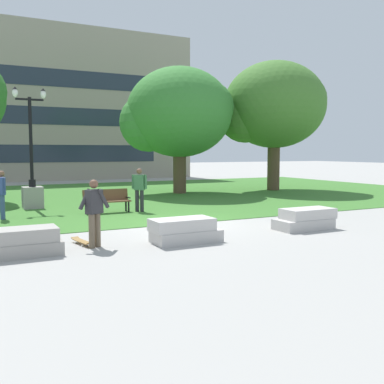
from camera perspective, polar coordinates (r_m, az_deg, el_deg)
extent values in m
plane|color=#A3A09B|center=(14.83, -1.58, -4.14)|extent=(140.00, 140.00, 0.00)
cube|color=#3D752D|center=(24.17, -11.79, -0.58)|extent=(40.00, 20.00, 0.02)
cube|color=#9E9991|center=(11.16, -20.86, -6.77)|extent=(1.80, 0.90, 0.32)
cube|color=#A6A098|center=(11.10, -21.01, -5.16)|extent=(1.66, 0.83, 0.32)
cube|color=#BCB7B2|center=(11.98, -0.74, -5.61)|extent=(1.80, 0.90, 0.32)
cube|color=beige|center=(11.88, -1.27, -4.14)|extent=(1.66, 0.83, 0.32)
cube|color=#BCB7B2|center=(14.33, 13.96, -3.98)|extent=(1.80, 0.90, 0.32)
cube|color=beige|center=(14.39, 14.49, -2.66)|extent=(1.66, 0.83, 0.32)
cylinder|color=brown|center=(11.46, -12.61, -4.87)|extent=(0.15, 0.15, 0.86)
cylinder|color=brown|center=(11.59, -11.90, -4.74)|extent=(0.15, 0.15, 0.86)
cube|color=#2D2D30|center=(11.42, -12.32, -1.20)|extent=(0.47, 0.41, 0.60)
cylinder|color=#2D2D30|center=(11.38, -13.46, -0.89)|extent=(0.39, 0.28, 0.52)
cylinder|color=#2D2D30|center=(11.45, -11.20, -0.81)|extent=(0.39, 0.28, 0.52)
sphere|color=brown|center=(11.38, -12.37, 1.01)|extent=(0.22, 0.22, 0.22)
cube|color=olive|center=(11.99, -13.73, -6.12)|extent=(0.35, 0.82, 0.02)
cube|color=olive|center=(12.39, -14.60, -5.68)|extent=(0.22, 0.16, 0.06)
cube|color=olive|center=(11.58, -12.81, -6.40)|extent=(0.22, 0.16, 0.06)
cylinder|color=silver|center=(12.15, -14.63, -6.27)|extent=(0.04, 0.06, 0.06)
cylinder|color=silver|center=(12.24, -13.68, -6.16)|extent=(0.04, 0.06, 0.06)
cylinder|color=silver|center=(11.76, -13.77, -6.63)|extent=(0.04, 0.06, 0.06)
cylinder|color=silver|center=(11.85, -12.79, -6.52)|extent=(0.04, 0.06, 0.06)
cube|color=brown|center=(17.67, -10.68, -1.20)|extent=(1.81, 0.46, 0.05)
cube|color=brown|center=(17.89, -10.93, -0.39)|extent=(1.80, 0.14, 0.46)
cube|color=black|center=(17.43, -13.33, -0.95)|extent=(0.06, 0.40, 0.04)
cube|color=black|center=(17.92, -8.12, -0.69)|extent=(0.06, 0.40, 0.04)
cylinder|color=black|center=(17.33, -13.04, -2.15)|extent=(0.07, 0.07, 0.41)
cylinder|color=black|center=(17.80, -8.05, -1.87)|extent=(0.07, 0.07, 0.41)
cylinder|color=black|center=(17.64, -13.30, -2.03)|extent=(0.07, 0.07, 0.41)
cylinder|color=black|center=(18.10, -8.39, -1.76)|extent=(0.07, 0.07, 0.41)
cube|color=gray|center=(19.97, -19.58, -0.66)|extent=(0.80, 0.80, 0.90)
cylinder|color=black|center=(19.92, -19.63, 1.06)|extent=(0.28, 0.28, 0.30)
cylinder|color=black|center=(19.88, -19.78, 5.96)|extent=(0.14, 0.14, 3.70)
cube|color=black|center=(19.98, -19.94, 10.99)|extent=(1.10, 0.08, 0.08)
ellipsoid|color=white|center=(19.95, -21.56, 11.64)|extent=(0.22, 0.22, 0.36)
cone|color=black|center=(19.97, -21.58, 12.20)|extent=(0.20, 0.20, 0.13)
ellipsoid|color=white|center=(20.09, -18.37, 11.69)|extent=(0.22, 0.22, 0.36)
cone|color=black|center=(20.11, -18.39, 12.25)|extent=(0.20, 0.20, 0.13)
cylinder|color=brown|center=(28.00, 10.32, 3.83)|extent=(0.75, 0.75, 3.49)
ellipsoid|color=#42752D|center=(28.13, 10.44, 10.84)|extent=(6.14, 6.14, 5.22)
sphere|color=#42752D|center=(27.59, 6.80, 9.72)|extent=(3.37, 3.37, 3.37)
sphere|color=#42752D|center=(28.64, 13.70, 11.29)|extent=(3.07, 3.07, 3.07)
cylinder|color=brown|center=(25.52, -1.59, 3.15)|extent=(0.74, 0.74, 2.93)
ellipsoid|color=#387F33|center=(25.59, -1.60, 10.10)|extent=(5.92, 5.92, 5.04)
sphere|color=#387F33|center=(25.45, -5.54, 8.76)|extent=(3.26, 3.26, 3.26)
sphere|color=#387F33|center=(25.77, 2.00, 10.72)|extent=(2.96, 2.96, 2.96)
cylinder|color=#28282D|center=(17.82, -6.38, -1.12)|extent=(0.15, 0.15, 0.86)
cylinder|color=#28282D|center=(17.88, -6.99, -1.11)|extent=(0.15, 0.15, 0.86)
cube|color=#3D7047|center=(17.79, -6.71, 1.22)|extent=(0.46, 0.44, 0.60)
cylinder|color=#3D7047|center=(17.71, -5.91, 1.29)|extent=(0.15, 0.15, 0.55)
cylinder|color=#3D7047|center=(17.86, -7.50, 1.31)|extent=(0.15, 0.15, 0.55)
sphere|color=brown|center=(17.76, -6.72, 2.64)|extent=(0.22, 0.22, 0.22)
cylinder|color=#384C7A|center=(17.23, -22.90, -1.73)|extent=(0.15, 0.15, 0.86)
cylinder|color=#384C7A|center=(17.03, -22.94, -1.80)|extent=(0.15, 0.15, 0.86)
cube|color=#334784|center=(17.06, -23.01, 0.67)|extent=(0.29, 0.43, 0.60)
cylinder|color=#334784|center=(17.35, -22.96, 0.83)|extent=(0.12, 0.18, 0.56)
cylinder|color=#334784|center=(16.77, -23.06, 0.68)|extent=(0.12, 0.18, 0.56)
sphere|color=brown|center=(17.04, -23.06, 2.14)|extent=(0.22, 0.22, 0.22)
cube|color=gray|center=(38.14, -20.94, 10.75)|extent=(29.15, 1.00, 12.60)
cube|color=#232D3D|center=(37.44, -20.65, 4.58)|extent=(21.86, 0.03, 1.40)
cube|color=#232D3D|center=(37.54, -20.80, 9.16)|extent=(21.86, 0.03, 1.40)
cube|color=#232D3D|center=(37.88, -20.95, 13.69)|extent=(21.86, 0.03, 1.40)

